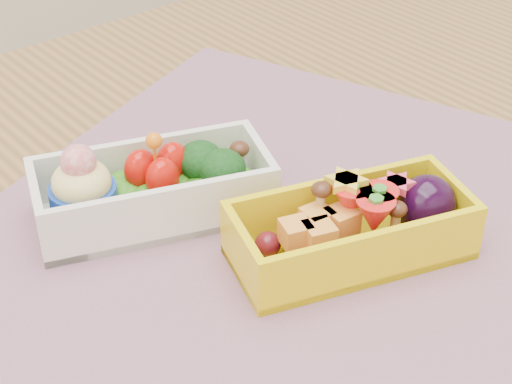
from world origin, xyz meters
TOP-DOWN VIEW (x-y plane):
  - table at (0.00, 0.00)m, footprint 1.20×0.80m
  - placemat at (-0.04, 0.01)m, footprint 0.60×0.54m
  - bento_white at (-0.07, 0.09)m, footprint 0.18×0.12m
  - bento_yellow at (0.01, -0.04)m, footprint 0.17×0.11m

SIDE VIEW (x-z plane):
  - table at x=0.00m, z-range 0.28..1.03m
  - placemat at x=-0.04m, z-range 0.75..0.75m
  - bento_yellow at x=0.01m, z-range 0.75..0.80m
  - bento_white at x=-0.07m, z-range 0.74..0.81m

